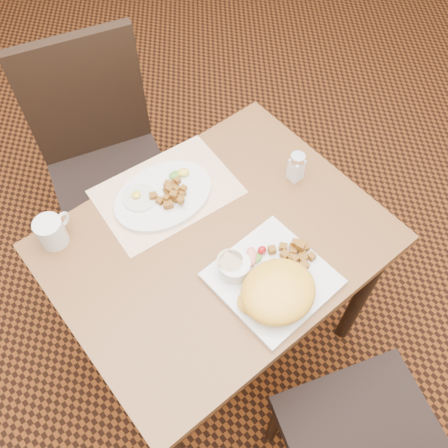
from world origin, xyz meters
The scene contains 15 objects.
ground centered at (0.00, 0.00, 0.00)m, with size 8.00×8.00×0.00m, color black.
table centered at (0.00, 0.00, 0.64)m, with size 0.90×0.70×0.75m.
chair_far centered at (-0.01, 0.66, 0.54)m, with size 0.52×0.53×0.97m.
placemat centered at (-0.01, 0.23, 0.75)m, with size 0.40×0.28×0.00m, color white.
plate_square centered at (0.04, -0.19, 0.76)m, with size 0.28×0.28×0.02m, color silver.
plate_oval centered at (-0.03, 0.22, 0.76)m, with size 0.30×0.23×0.02m, color silver, non-canonical shape.
hollandaise_mound centered at (0.00, -0.24, 0.80)m, with size 0.20×0.18×0.07m.
ramekin centered at (-0.03, -0.11, 0.79)m, with size 0.08×0.09×0.05m.
garnish_sq centered at (0.04, -0.11, 0.78)m, with size 0.08×0.06×0.03m.
fried_egg centered at (-0.09, 0.25, 0.77)m, with size 0.10×0.10×0.02m.
garnish_ov centered at (0.05, 0.24, 0.78)m, with size 0.07×0.05×0.02m.
salt_shaker centered at (0.32, 0.03, 0.80)m, with size 0.04×0.04×0.10m.
coffee_mug centered at (-0.35, 0.29, 0.79)m, with size 0.11×0.08×0.09m.
home_fries_sq centered at (0.12, -0.18, 0.78)m, with size 0.12×0.12×0.04m.
home_fries_ov centered at (-0.01, 0.19, 0.78)m, with size 0.11×0.10×0.04m.
Camera 1 is at (-0.44, -0.57, 1.94)m, focal length 40.00 mm.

